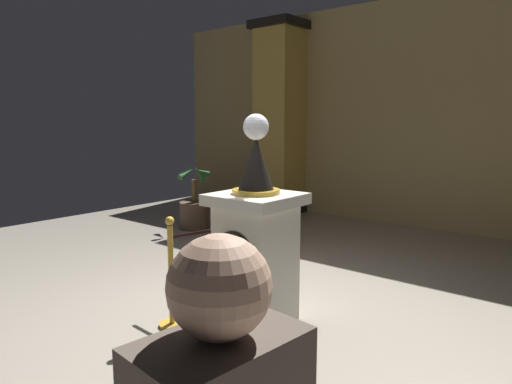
{
  "coord_description": "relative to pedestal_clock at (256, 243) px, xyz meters",
  "views": [
    {
      "loc": [
        2.94,
        -3.28,
        1.83
      ],
      "look_at": [
        0.36,
        -0.15,
        1.21
      ],
      "focal_mm": 32.3,
      "sensor_mm": 36.0,
      "label": 1
    }
  ],
  "objects": [
    {
      "name": "cafe_table",
      "position": [
        -2.02,
        1.92,
        -0.27
      ],
      "size": [
        0.51,
        0.51,
        0.74
      ],
      "color": "#332D28",
      "rests_on": "ground_plane"
    },
    {
      "name": "stanchion_far",
      "position": [
        -0.51,
        -0.57,
        -0.39
      ],
      "size": [
        0.24,
        0.24,
        1.01
      ],
      "color": "gold",
      "rests_on": "ground_plane"
    },
    {
      "name": "potted_palm_left",
      "position": [
        -3.22,
        2.23,
        -0.44
      ],
      "size": [
        0.64,
        0.66,
        1.12
      ],
      "color": "#4C3828",
      "rests_on": "ground_plane"
    },
    {
      "name": "stanchion_near",
      "position": [
        -0.68,
        0.77,
        -0.37
      ],
      "size": [
        0.24,
        0.24,
        1.05
      ],
      "color": "gold",
      "rests_on": "ground_plane"
    },
    {
      "name": "cafe_chair_red",
      "position": [
        -1.43,
        1.83,
        -0.17
      ],
      "size": [
        0.56,
        0.56,
        0.96
      ],
      "color": "black",
      "rests_on": "ground_plane"
    },
    {
      "name": "column_left",
      "position": [
        -3.0,
        4.4,
        1.13
      ],
      "size": [
        0.95,
        0.95,
        3.78
      ],
      "color": "black",
      "rests_on": "ground_plane"
    },
    {
      "name": "velvet_rope",
      "position": [
        -0.59,
        0.1,
        0.04
      ],
      "size": [
        0.77,
        0.79,
        0.22
      ],
      "color": "black"
    },
    {
      "name": "ground_plane",
      "position": [
        -0.36,
        0.16,
        -0.74
      ],
      "size": [
        11.01,
        11.01,
        0.0
      ],
      "primitive_type": "plane",
      "color": "#9E9384"
    },
    {
      "name": "pedestal_clock",
      "position": [
        0.0,
        0.0,
        0.0
      ],
      "size": [
        0.72,
        0.72,
        1.9
      ],
      "color": "beige",
      "rests_on": "ground_plane"
    },
    {
      "name": "back_wall",
      "position": [
        -0.36,
        4.84,
        1.22
      ],
      "size": [
        11.01,
        0.16,
        3.94
      ],
      "primitive_type": "cube",
      "color": "tan",
      "rests_on": "ground_plane"
    }
  ]
}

